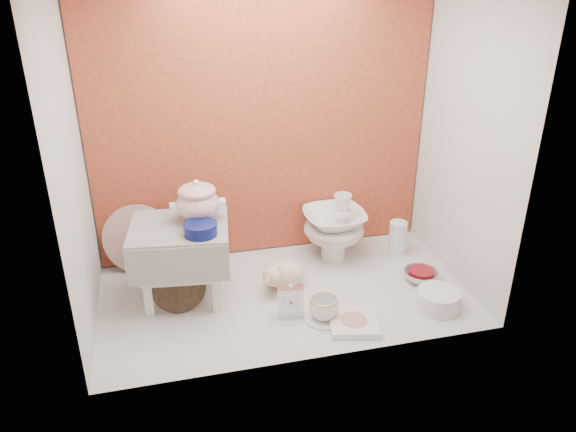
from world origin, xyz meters
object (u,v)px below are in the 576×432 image
soup_tureen (197,200)px  plush_pig (285,274)px  crystal_bowl (421,276)px  floral_platter (138,239)px  blue_white_vase (175,253)px  gold_rim_teacup (324,308)px  dinner_plate_stack (438,299)px  porcelain_tower (334,227)px  mantel_clock (290,301)px  step_stool (182,263)px

soup_tureen → plush_pig: size_ratio=0.94×
plush_pig → crystal_bowl: bearing=-25.5°
floral_platter → blue_white_vase: bearing=-29.3°
soup_tureen → plush_pig: soup_tureen is taller
soup_tureen → crystal_bowl: bearing=-8.9°
gold_rim_teacup → dinner_plate_stack: bearing=-3.5°
plush_pig → porcelain_tower: 0.42m
dinner_plate_stack → porcelain_tower: (-0.34, 0.58, 0.14)m
floral_platter → porcelain_tower: bearing=-6.6°
mantel_clock → gold_rim_teacup: (0.14, -0.06, -0.02)m
soup_tureen → floral_platter: size_ratio=0.67×
mantel_clock → porcelain_tower: bearing=61.3°
floral_platter → mantel_clock: size_ratio=2.12×
step_stool → blue_white_vase: (-0.02, 0.23, -0.07)m
crystal_bowl → dinner_plate_stack: bearing=-96.7°
crystal_bowl → porcelain_tower: porcelain_tower is taller
dinner_plate_stack → crystal_bowl: bearing=83.3°
porcelain_tower → blue_white_vase: bearing=178.7°
plush_pig → porcelain_tower: bearing=18.6°
soup_tureen → step_stool: bearing=-159.3°
step_stool → porcelain_tower: bearing=21.3°
porcelain_tower → plush_pig: bearing=-144.7°
mantel_clock → dinner_plate_stack: 0.71m
gold_rim_teacup → porcelain_tower: 0.61m
step_stool → crystal_bowl: 1.22m
floral_platter → gold_rim_teacup: floral_platter is taller
blue_white_vase → crystal_bowl: blue_white_vase is taller
floral_platter → plush_pig: 0.80m
floral_platter → plush_pig: size_ratio=1.41×
dinner_plate_stack → porcelain_tower: size_ratio=0.59×
soup_tureen → crystal_bowl: (1.10, -0.17, -0.47)m
mantel_clock → crystal_bowl: bearing=19.4°
floral_platter → porcelain_tower: porcelain_tower is taller
blue_white_vase → plush_pig: bearing=-25.9°
crystal_bowl → step_stool: bearing=173.6°
soup_tureen → crystal_bowl: soup_tureen is taller
step_stool → crystal_bowl: bearing=0.8°
blue_white_vase → dinner_plate_stack: size_ratio=1.16×
mantel_clock → gold_rim_teacup: bearing=-15.7°
step_stool → dinner_plate_stack: 1.24m
dinner_plate_stack → crystal_bowl: size_ratio=1.24×
soup_tureen → gold_rim_teacup: soup_tureen is taller
plush_pig → dinner_plate_stack: size_ratio=1.17×
soup_tureen → blue_white_vase: (-0.12, 0.19, -0.37)m
gold_rim_teacup → crystal_bowl: gold_rim_teacup is taller
gold_rim_teacup → crystal_bowl: (0.59, 0.21, -0.04)m
soup_tureen → crystal_bowl: size_ratio=1.37×
blue_white_vase → gold_rim_teacup: bearing=-41.9°
dinner_plate_stack → soup_tureen: bearing=159.0°
dinner_plate_stack → crystal_bowl: dinner_plate_stack is taller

